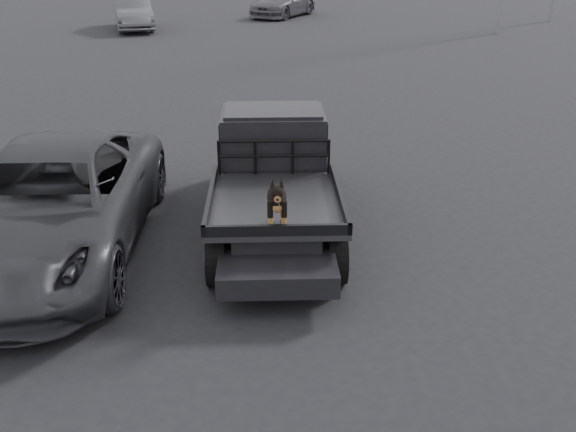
{
  "coord_description": "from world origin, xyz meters",
  "views": [
    {
      "loc": [
        -0.01,
        -7.57,
        4.49
      ],
      "look_at": [
        0.24,
        -0.36,
        1.29
      ],
      "focal_mm": 40.0,
      "sensor_mm": 36.0,
      "label": 1
    }
  ],
  "objects_px": {
    "flatbed_ute": "(275,205)",
    "distant_car_b": "(283,2)",
    "distant_car_a": "(133,13)",
    "dog": "(277,202)",
    "parked_suv": "(50,204)"
  },
  "relations": [
    {
      "from": "flatbed_ute",
      "to": "parked_suv",
      "type": "relative_size",
      "value": 0.93
    },
    {
      "from": "flatbed_ute",
      "to": "distant_car_b",
      "type": "relative_size",
      "value": 1.0
    },
    {
      "from": "parked_suv",
      "to": "distant_car_a",
      "type": "height_order",
      "value": "parked_suv"
    },
    {
      "from": "distant_car_a",
      "to": "distant_car_b",
      "type": "relative_size",
      "value": 0.9
    },
    {
      "from": "distant_car_a",
      "to": "distant_car_b",
      "type": "height_order",
      "value": "distant_car_a"
    },
    {
      "from": "flatbed_ute",
      "to": "dog",
      "type": "distance_m",
      "value": 2.04
    },
    {
      "from": "distant_car_a",
      "to": "parked_suv",
      "type": "bearing_deg",
      "value": -96.29
    },
    {
      "from": "dog",
      "to": "distant_car_b",
      "type": "xyz_separation_m",
      "value": [
        1.0,
        31.49,
        -0.5
      ]
    },
    {
      "from": "flatbed_ute",
      "to": "dog",
      "type": "height_order",
      "value": "dog"
    },
    {
      "from": "dog",
      "to": "distant_car_a",
      "type": "xyz_separation_m",
      "value": [
        -6.73,
        26.17,
        -0.48
      ]
    },
    {
      "from": "parked_suv",
      "to": "distant_car_a",
      "type": "xyz_separation_m",
      "value": [
        -3.37,
        24.98,
        -0.0
      ]
    },
    {
      "from": "dog",
      "to": "distant_car_a",
      "type": "relative_size",
      "value": 0.15
    },
    {
      "from": "flatbed_ute",
      "to": "distant_car_a",
      "type": "height_order",
      "value": "distant_car_a"
    },
    {
      "from": "distant_car_a",
      "to": "distant_car_b",
      "type": "xyz_separation_m",
      "value": [
        7.73,
        5.32,
        -0.02
      ]
    },
    {
      "from": "dog",
      "to": "parked_suv",
      "type": "distance_m",
      "value": 3.59
    }
  ]
}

